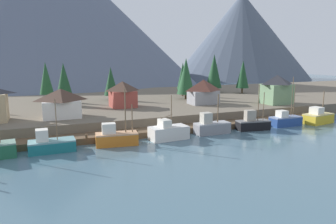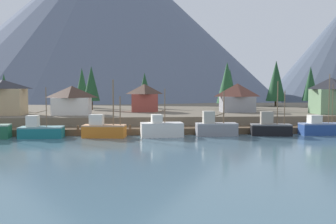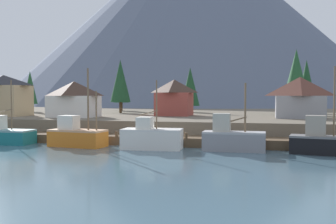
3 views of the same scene
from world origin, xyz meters
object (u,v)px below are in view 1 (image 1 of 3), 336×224
Objects in this scene: fishing_boat_orange at (116,137)px; conifer_near_left at (111,81)px; house_green at (277,89)px; house_grey at (203,92)px; conifer_far_left at (186,76)px; fishing_boat_black at (252,123)px; conifer_centre at (183,76)px; conifer_near_right at (46,78)px; house_white at (61,103)px; fishing_boat_yellow at (318,117)px; conifer_back_right at (214,71)px; fishing_boat_blue at (285,120)px; fishing_boat_grey at (211,127)px; house_red at (123,94)px; conifer_back_left at (64,80)px; conifer_mid_right at (243,74)px; fishing_boat_white at (168,132)px; fishing_boat_teal at (51,144)px.

conifer_near_left is at bearing 86.22° from fishing_boat_orange.
house_green is 1.00× the size of house_grey.
conifer_near_left is (-34.49, 21.64, 1.36)m from house_green.
fishing_boat_orange is 37.92m from conifer_far_left.
conifer_centre is at bearing 95.76° from fishing_boat_black.
conifer_near_left is 0.86× the size of conifer_near_right.
fishing_boat_yellow is at bearing -15.15° from house_white.
conifer_back_right is 1.12× the size of conifer_far_left.
conifer_far_left is (-16.32, 27.67, 7.28)m from fishing_boat_yellow.
fishing_boat_blue is at bearing -50.43° from conifer_near_left.
house_green is at bearing -1.62° from house_white.
conifer_centre reaches higher than conifer_near_left.
fishing_boat_black is 0.88× the size of conifer_centre.
house_green is at bearing 23.15° from fishing_boat_orange.
house_red is at bearing 117.86° from fishing_boat_grey.
fishing_boat_blue is 42.79m from conifer_near_left.
conifer_back_right reaches higher than fishing_boat_grey.
conifer_centre is at bearing 58.67° from fishing_boat_orange.
fishing_boat_grey is at bearing -72.37° from conifer_near_left.
conifer_near_right reaches higher than fishing_boat_black.
conifer_near_right is 0.82× the size of conifer_back_right.
conifer_near_left is at bearing 128.80° from fishing_boat_black.
fishing_boat_blue is at bearing -63.31° from house_grey.
conifer_back_left is at bearing 162.01° from house_grey.
house_grey is at bearing -145.45° from conifer_mid_right.
house_green is at bearing -90.04° from conifer_back_right.
fishing_boat_white is at bearing -39.73° from house_white.
fishing_boat_orange is 0.88× the size of conifer_near_right.
conifer_mid_right is at bearing 20.53° from house_white.
fishing_boat_yellow is at bearing -59.47° from conifer_far_left.
conifer_mid_right is 9.08m from conifer_back_right.
fishing_boat_teal is at bearing -115.82° from conifer_near_left.
conifer_mid_right reaches higher than fishing_boat_blue.
house_white is 0.70× the size of conifer_back_left.
fishing_boat_yellow is at bearing -4.80° from fishing_boat_white.
conifer_back_right is at bearing 82.23° from fishing_boat_yellow.
house_white is 0.69× the size of conifer_near_right.
fishing_boat_teal is at bearing -149.86° from conifer_mid_right.
conifer_back_right is (50.42, 39.44, 8.10)m from fishing_boat_teal.
conifer_back_left is (-30.09, 9.77, 2.86)m from house_grey.
house_grey is at bearing -30.36° from conifer_near_right.
house_grey is at bearing 26.31° from fishing_boat_teal.
fishing_boat_blue is 36.18m from conifer_mid_right.
conifer_mid_right reaches higher than house_white.
house_red is 0.53× the size of conifer_far_left.
conifer_mid_right is at bearing 17.18° from house_red.
fishing_boat_teal is 9.24m from fishing_boat_orange.
house_red is at bearing -151.05° from conifer_back_right.
fishing_boat_orange is 1.19× the size of fishing_boat_white.
fishing_boat_orange is at bearing -61.98° from house_white.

